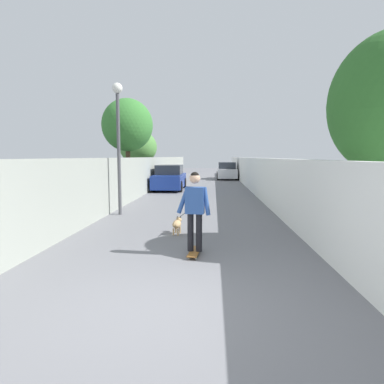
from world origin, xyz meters
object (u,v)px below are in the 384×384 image
(lamp_post, at_px, (118,126))
(skateboard, at_px, (195,252))
(tree_left_mid, at_px, (127,125))
(person_skateboarder, at_px, (195,205))
(tree_left_far, at_px, (138,147))
(car_near, at_px, (170,178))
(dog, at_px, (177,224))
(car_far, at_px, (227,171))

(lamp_post, relative_size, skateboard, 5.58)
(tree_left_mid, relative_size, person_skateboarder, 3.06)
(lamp_post, bearing_deg, tree_left_mid, 11.78)
(tree_left_far, xyz_separation_m, car_near, (-3.08, -2.66, -2.00))
(tree_left_far, bearing_deg, person_skateboarder, -163.16)
(lamp_post, relative_size, person_skateboarder, 2.75)
(skateboard, xyz_separation_m, person_skateboarder, (-0.00, 0.00, 0.99))
(dog, distance_m, car_far, 21.60)
(dog, bearing_deg, car_far, -5.77)
(tree_left_far, xyz_separation_m, person_skateboarder, (-16.47, -4.98, -1.66))
(lamp_post, relative_size, car_far, 1.05)
(skateboard, bearing_deg, lamp_post, 32.33)
(tree_left_far, height_order, car_near, tree_left_far)
(person_skateboarder, relative_size, dog, 0.77)
(tree_left_mid, distance_m, person_skateboarder, 11.56)
(lamp_post, xyz_separation_m, person_skateboarder, (-4.62, -2.93, -2.04))
(tree_left_far, height_order, skateboard, tree_left_far)
(tree_left_mid, bearing_deg, tree_left_far, 7.96)
(lamp_post, distance_m, dog, 4.62)
(tree_left_mid, distance_m, lamp_post, 6.00)
(tree_left_far, relative_size, car_near, 0.95)
(tree_left_far, xyz_separation_m, skateboard, (-16.47, -4.98, -2.64))
(tree_left_far, distance_m, person_skateboarder, 17.28)
(dog, height_order, car_near, car_near)
(tree_left_far, height_order, lamp_post, lamp_post)
(car_near, bearing_deg, skateboard, -170.14)
(lamp_post, relative_size, car_near, 1.11)
(lamp_post, height_order, car_near, lamp_post)
(tree_left_mid, xyz_separation_m, dog, (-8.63, -3.57, -3.40))
(person_skateboarder, bearing_deg, car_near, 9.86)
(dog, xyz_separation_m, car_near, (11.55, 1.75, 0.44))
(lamp_post, distance_m, skateboard, 6.25)
(skateboard, height_order, dog, dog)
(tree_left_mid, height_order, skateboard, tree_left_mid)
(tree_left_far, distance_m, car_near, 4.53)
(tree_left_mid, height_order, dog, tree_left_mid)
(car_far, bearing_deg, person_skateboarder, 176.08)
(car_near, xyz_separation_m, car_far, (9.93, -3.92, 0.00))
(lamp_post, bearing_deg, car_far, -13.61)
(car_near, height_order, car_far, same)
(tree_left_far, bearing_deg, skateboard, -163.16)
(tree_left_mid, distance_m, tree_left_far, 6.13)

